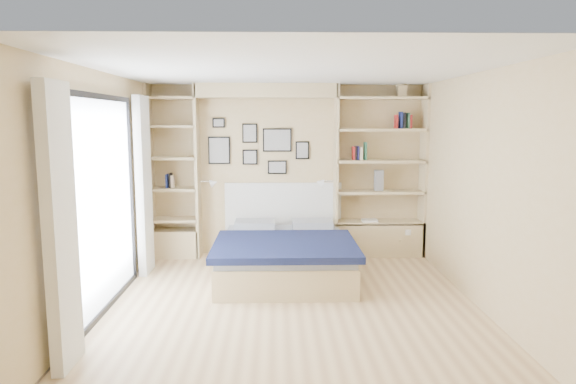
{
  "coord_description": "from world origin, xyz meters",
  "views": [
    {
      "loc": [
        -0.18,
        -5.31,
        2.0
      ],
      "look_at": [
        -0.02,
        0.9,
        1.12
      ],
      "focal_mm": 32.0,
      "sensor_mm": 36.0,
      "label": 1
    }
  ],
  "objects": [
    {
      "name": "deck_chair",
      "position": [
        -2.85,
        0.99,
        0.34
      ],
      "size": [
        0.63,
        0.81,
        0.72
      ],
      "rotation": [
        0.0,
        0.0,
        -0.3
      ],
      "color": "tan",
      "rests_on": "ground"
    },
    {
      "name": "reading_lamps",
      "position": [
        -0.3,
        2.0,
        1.1
      ],
      "size": [
        1.92,
        0.12,
        0.15
      ],
      "color": "silver",
      "rests_on": "ground"
    },
    {
      "name": "shelf_decor",
      "position": [
        1.07,
        2.07,
        1.68
      ],
      "size": [
        3.52,
        0.23,
        2.03
      ],
      "color": "#A51E1E",
      "rests_on": "ground"
    },
    {
      "name": "ground",
      "position": [
        0.0,
        0.0,
        0.0
      ],
      "size": [
        4.5,
        4.5,
        0.0
      ],
      "primitive_type": "plane",
      "color": "#E0BE89",
      "rests_on": "ground"
    },
    {
      "name": "photo_gallery",
      "position": [
        -0.45,
        2.22,
        1.6
      ],
      "size": [
        1.48,
        0.02,
        0.82
      ],
      "color": "black",
      "rests_on": "ground"
    },
    {
      "name": "room_shell",
      "position": [
        -0.39,
        1.52,
        1.08
      ],
      "size": [
        4.5,
        4.5,
        4.5
      ],
      "color": "#CFB384",
      "rests_on": "ground"
    },
    {
      "name": "bed",
      "position": [
        -0.06,
        1.13,
        0.28
      ],
      "size": [
        1.73,
        2.18,
        1.07
      ],
      "color": "#CDB885",
      "rests_on": "ground"
    }
  ]
}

